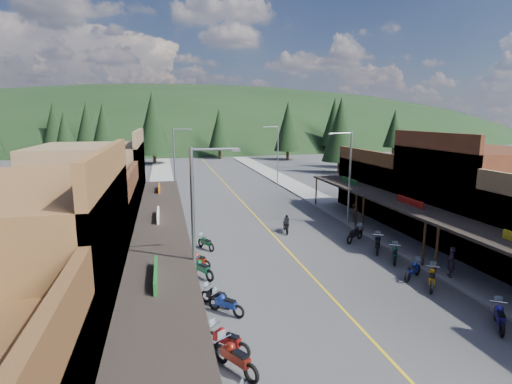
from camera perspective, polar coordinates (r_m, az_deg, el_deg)
ground at (r=25.94m, az=6.42°, el=-10.24°), size 220.00×220.00×0.00m
centerline at (r=44.55m, az=-2.13°, el=-1.26°), size 0.15×90.00×0.01m
sidewalk_west at (r=43.78m, az=-13.39°, el=-1.67°), size 3.40×94.00×0.15m
sidewalk_east at (r=46.93m, az=8.36°, el=-0.67°), size 3.40×94.00×0.15m
shop_west_1 at (r=16.91m, az=-31.96°, el=-10.78°), size 10.90×10.20×8.20m
shop_west_2 at (r=26.00m, az=-24.96°, el=-5.27°), size 10.90×9.00×6.20m
shop_west_3 at (r=35.03m, az=-22.01°, el=0.52°), size 10.90×10.20×8.20m
shop_east_2 at (r=33.42m, az=28.41°, el=-0.46°), size 10.90×9.00×8.20m
shop_east_3 at (r=41.11m, az=19.47°, el=0.70°), size 10.90×10.20×6.20m
streetlight_0 at (r=17.52m, az=-8.46°, el=-5.26°), size 2.16×0.18×8.00m
streetlight_1 at (r=45.07m, az=-11.40°, el=4.41°), size 2.16×0.18×8.00m
streetlight_2 at (r=34.66m, az=13.05°, el=2.51°), size 2.16×0.18×8.00m
streetlight_3 at (r=55.14m, az=2.99°, el=5.73°), size 2.16×0.18×8.00m
ridge_hill at (r=158.29m, az=-10.12°, el=7.21°), size 310.00×140.00×60.00m
pine_1 at (r=94.16m, az=-22.96°, el=8.66°), size 5.88×5.88×12.50m
pine_2 at (r=80.83m, az=-14.51°, el=9.50°), size 6.72×6.72×14.00m
pine_3 at (r=89.68m, az=-5.27°, el=8.91°), size 5.04×5.04×11.00m
pine_4 at (r=86.87m, az=4.59°, el=9.36°), size 5.88×5.88×12.50m
pine_5 at (r=103.78m, az=11.13°, el=9.83°), size 6.72×6.72×14.00m
pine_6 at (r=102.38m, az=19.17°, el=8.59°), size 5.04×5.04×11.00m
pine_7 at (r=101.65m, az=-26.88°, el=8.45°), size 5.88×5.88×12.50m
pine_8 at (r=64.38m, az=-25.58°, el=6.77°), size 4.48×4.48×10.00m
pine_9 at (r=75.12m, az=12.50°, el=8.29°), size 4.93×4.93×10.80m
pine_10 at (r=73.50m, az=-20.90°, el=8.11°), size 5.38×5.38×11.60m
pine_11 at (r=67.06m, az=11.99°, el=8.73°), size 5.82×5.82×12.40m
bike_west_3 at (r=15.72m, az=-2.96°, el=-22.39°), size 1.88×2.39×1.33m
bike_west_4 at (r=16.84m, az=-4.18°, el=-20.18°), size 2.01×2.02×1.22m
bike_west_5 at (r=19.64m, az=-4.31°, el=-15.53°), size 1.90×1.89×1.15m
bike_west_6 at (r=20.46m, az=-5.69°, el=-14.50°), size 1.81×1.81×1.10m
bike_west_7 at (r=23.79m, az=-7.82°, el=-10.64°), size 1.75×2.25×1.25m
bike_west_8 at (r=25.38m, az=-8.14°, el=-9.46°), size 1.68×1.86×1.08m
bike_west_9 at (r=28.60m, az=-7.17°, el=-7.10°), size 1.43×1.95×1.07m
bike_east_4 at (r=21.34m, az=31.47°, el=-14.85°), size 1.80×2.11×1.20m
bike_east_5 at (r=24.21m, az=23.85°, el=-11.10°), size 1.91×2.20×1.26m
bike_east_6 at (r=25.15m, az=21.51°, el=-10.26°), size 2.02×1.64×1.13m
bike_east_7 at (r=27.44m, az=19.21°, el=-8.30°), size 1.64×2.12×1.18m
bike_east_8 at (r=29.04m, az=16.99°, el=-7.00°), size 1.78×2.33×1.29m
bike_east_9 at (r=30.92m, az=13.96°, el=-5.75°), size 2.28×1.95×1.30m
rider_on_bike at (r=32.51m, az=4.29°, el=-4.73°), size 0.95×2.06×1.51m
pedestrian_east_a at (r=25.80m, az=26.07°, el=-8.96°), size 0.64×0.76×1.79m
pedestrian_east_b at (r=36.08m, az=13.75°, el=-2.88°), size 0.88×0.86×1.61m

